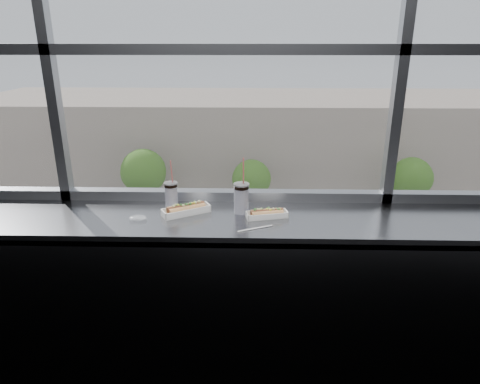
{
  "coord_description": "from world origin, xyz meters",
  "views": [
    {
      "loc": [
        0.16,
        -1.02,
        2.06
      ],
      "look_at": [
        0.1,
        1.23,
        1.25
      ],
      "focal_mm": 32.0,
      "sensor_mm": 36.0,
      "label": 1
    }
  ],
  "objects_px": {
    "tree_right": "(411,178)",
    "car_near_c": "(249,293)",
    "pedestrian_c": "(313,207)",
    "wrapper": "(138,218)",
    "loose_straw": "(255,228)",
    "hotdog_tray_right": "(267,214)",
    "tree_left": "(144,172)",
    "car_near_b": "(100,287)",
    "car_near_d": "(369,292)",
    "car_far_a": "(107,223)",
    "pedestrian_a": "(155,202)",
    "soda_cup_right": "(241,197)",
    "hotdog_tray_left": "(186,209)",
    "soda_cup_left": "(171,194)",
    "tree_center": "(251,179)"
  },
  "relations": [
    {
      "from": "car_near_d",
      "to": "car_near_c",
      "type": "height_order",
      "value": "car_near_d"
    },
    {
      "from": "soda_cup_left",
      "to": "car_near_c",
      "type": "height_order",
      "value": "soda_cup_left"
    },
    {
      "from": "hotdog_tray_right",
      "to": "pedestrian_a",
      "type": "relative_size",
      "value": 0.13
    },
    {
      "from": "soda_cup_right",
      "to": "car_near_b",
      "type": "bearing_deg",
      "value": 114.89
    },
    {
      "from": "hotdog_tray_right",
      "to": "tree_center",
      "type": "relative_size",
      "value": 0.05
    },
    {
      "from": "pedestrian_a",
      "to": "tree_right",
      "type": "bearing_deg",
      "value": 178.47
    },
    {
      "from": "hotdog_tray_left",
      "to": "tree_left",
      "type": "relative_size",
      "value": 0.05
    },
    {
      "from": "car_near_d",
      "to": "car_far_a",
      "type": "xyz_separation_m",
      "value": [
        -15.71,
        8.0,
        0.03
      ]
    },
    {
      "from": "pedestrian_c",
      "to": "wrapper",
      "type": "bearing_deg",
      "value": 79.2
    },
    {
      "from": "car_near_d",
      "to": "tree_center",
      "type": "height_order",
      "value": "tree_center"
    },
    {
      "from": "wrapper",
      "to": "car_near_b",
      "type": "relative_size",
      "value": 0.01
    },
    {
      "from": "hotdog_tray_right",
      "to": "tree_left",
      "type": "height_order",
      "value": "hotdog_tray_right"
    },
    {
      "from": "hotdog_tray_right",
      "to": "tree_right",
      "type": "height_order",
      "value": "hotdog_tray_right"
    },
    {
      "from": "car_near_b",
      "to": "pedestrian_a",
      "type": "xyz_separation_m",
      "value": [
        0.05,
        12.52,
        -0.21
      ]
    },
    {
      "from": "car_near_c",
      "to": "pedestrian_a",
      "type": "distance_m",
      "value": 14.57
    },
    {
      "from": "pedestrian_a",
      "to": "car_near_c",
      "type": "bearing_deg",
      "value": 120.78
    },
    {
      "from": "tree_right",
      "to": "car_near_c",
      "type": "bearing_deg",
      "value": -134.96
    },
    {
      "from": "car_near_d",
      "to": "car_near_c",
      "type": "bearing_deg",
      "value": 92.22
    },
    {
      "from": "soda_cup_right",
      "to": "car_far_a",
      "type": "height_order",
      "value": "soda_cup_right"
    },
    {
      "from": "soda_cup_right",
      "to": "car_near_b",
      "type": "height_order",
      "value": "soda_cup_right"
    },
    {
      "from": "hotdog_tray_left",
      "to": "soda_cup_left",
      "type": "xyz_separation_m",
      "value": [
        -0.1,
        0.1,
        0.06
      ]
    },
    {
      "from": "wrapper",
      "to": "car_near_d",
      "type": "bearing_deg",
      "value": 68.14
    },
    {
      "from": "car_near_c",
      "to": "tree_left",
      "type": "height_order",
      "value": "tree_left"
    },
    {
      "from": "car_near_b",
      "to": "tree_left",
      "type": "distance_m",
      "value": 12.25
    },
    {
      "from": "hotdog_tray_right",
      "to": "car_near_b",
      "type": "relative_size",
      "value": 0.04
    },
    {
      "from": "hotdog_tray_left",
      "to": "soda_cup_right",
      "type": "relative_size",
      "value": 0.85
    },
    {
      "from": "hotdog_tray_left",
      "to": "tree_right",
      "type": "relative_size",
      "value": 0.06
    },
    {
      "from": "car_near_b",
      "to": "pedestrian_c",
      "type": "xyz_separation_m",
      "value": [
        12.23,
        11.36,
        -0.04
      ]
    },
    {
      "from": "hotdog_tray_right",
      "to": "soda_cup_left",
      "type": "bearing_deg",
      "value": 153.67
    },
    {
      "from": "loose_straw",
      "to": "tree_left",
      "type": "bearing_deg",
      "value": 81.59
    },
    {
      "from": "wrapper",
      "to": "car_near_b",
      "type": "distance_m",
      "value": 20.83
    },
    {
      "from": "pedestrian_c",
      "to": "tree_left",
      "type": "xyz_separation_m",
      "value": [
        -12.73,
        0.64,
        2.45
      ]
    },
    {
      "from": "car_near_b",
      "to": "soda_cup_right",
      "type": "bearing_deg",
      "value": -154.6
    },
    {
      "from": "car_near_d",
      "to": "tree_right",
      "type": "distance_m",
      "value": 13.58
    },
    {
      "from": "car_near_d",
      "to": "pedestrian_a",
      "type": "distance_m",
      "value": 18.37
    },
    {
      "from": "loose_straw",
      "to": "car_near_c",
      "type": "height_order",
      "value": "loose_straw"
    },
    {
      "from": "hotdog_tray_left",
      "to": "pedestrian_a",
      "type": "xyz_separation_m",
      "value": [
        -7.15,
        28.76,
        -11.12
      ]
    },
    {
      "from": "loose_straw",
      "to": "pedestrian_c",
      "type": "height_order",
      "value": "loose_straw"
    },
    {
      "from": "soda_cup_left",
      "to": "loose_straw",
      "type": "xyz_separation_m",
      "value": [
        0.5,
        -0.3,
        -0.08
      ]
    },
    {
      "from": "hotdog_tray_right",
      "to": "car_near_c",
      "type": "relative_size",
      "value": 0.04
    },
    {
      "from": "loose_straw",
      "to": "tree_left",
      "type": "relative_size",
      "value": 0.04
    },
    {
      "from": "soda_cup_right",
      "to": "car_far_a",
      "type": "xyz_separation_m",
      "value": [
        -9.73,
        24.21,
        -10.99
      ]
    },
    {
      "from": "car_far_a",
      "to": "tree_left",
      "type": "distance_m",
      "value": 4.98
    },
    {
      "from": "car_near_b",
      "to": "loose_straw",
      "type": "bearing_deg",
      "value": -154.68
    },
    {
      "from": "hotdog_tray_left",
      "to": "car_near_b",
      "type": "distance_m",
      "value": 20.85
    },
    {
      "from": "soda_cup_right",
      "to": "car_far_a",
      "type": "relative_size",
      "value": 0.05
    },
    {
      "from": "hotdog_tray_left",
      "to": "car_near_c",
      "type": "distance_m",
      "value": 19.7
    },
    {
      "from": "hotdog_tray_left",
      "to": "pedestrian_a",
      "type": "distance_m",
      "value": 31.65
    },
    {
      "from": "soda_cup_left",
      "to": "car_near_c",
      "type": "xyz_separation_m",
      "value": [
        0.41,
        16.14,
        -11.21
      ]
    },
    {
      "from": "car_far_a",
      "to": "soda_cup_right",
      "type": "bearing_deg",
      "value": -161.28
    }
  ]
}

